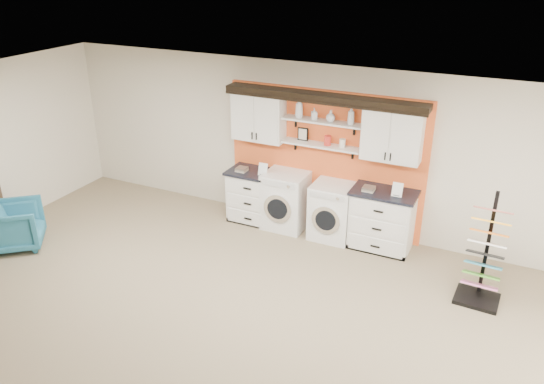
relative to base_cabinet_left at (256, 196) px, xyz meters
The scene contains 22 objects.
floor 3.84m from the base_cabinet_left, 72.76° to the right, with size 10.00×10.00×0.00m, color #87765A.
ceiling 4.47m from the base_cabinet_left, 72.76° to the right, with size 10.00×10.00×0.00m, color white.
wall_back 1.51m from the base_cabinet_left, 17.63° to the left, with size 10.00×10.00×0.00m, color beige.
accent_panel 1.39m from the base_cabinet_left, 16.00° to the left, with size 3.40×0.07×2.40m, color orange.
upper_cabinet_left 1.42m from the base_cabinet_left, 90.00° to the left, with size 0.90×0.35×0.84m.
upper_cabinet_right 2.67m from the base_cabinet_left, ahead, with size 0.90×0.35×0.84m.
shelf_lower 1.56m from the base_cabinet_left, ahead, with size 1.32×0.28×0.03m, color silver.
shelf_upper 1.86m from the base_cabinet_left, ahead, with size 1.32×0.28×0.03m, color silver.
crown_molding 2.18m from the base_cabinet_left, ahead, with size 3.30×0.41×0.13m.
picture_frame 1.44m from the base_cabinet_left, 14.85° to the left, with size 0.18×0.02×0.22m.
canister_red 1.70m from the base_cabinet_left, ahead, with size 0.11×0.11×0.16m, color red.
canister_cream 1.88m from the base_cabinet_left, ahead, with size 0.10×0.10×0.14m, color silver.
base_cabinet_left is the anchor object (origin of this frame).
base_cabinet_right 2.26m from the base_cabinet_left, ahead, with size 1.02×0.66×0.99m.
washer 0.58m from the base_cabinet_left, ahead, with size 0.71×0.71×1.00m.
dryer 1.43m from the base_cabinet_left, ahead, with size 0.68×0.71×0.95m.
sample_rack 3.94m from the base_cabinet_left, 12.27° to the right, with size 0.60×0.51×1.58m.
armchair 3.96m from the base_cabinet_left, 140.96° to the right, with size 0.79×0.81×0.74m, color #236987.
soap_bottle_a 1.80m from the base_cabinet_left, 12.38° to the left, with size 0.12×0.13×0.32m, color silver.
soap_bottle_b 1.86m from the base_cabinet_left, ahead, with size 0.08×0.09×0.19m, color silver.
soap_bottle_c 2.02m from the base_cabinet_left, ahead, with size 0.15×0.15×0.19m, color silver.
soap_bottle_d 2.28m from the base_cabinet_left, ahead, with size 0.11×0.11×0.28m, color silver.
Camera 1 is at (2.76, -3.89, 4.39)m, focal length 35.00 mm.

